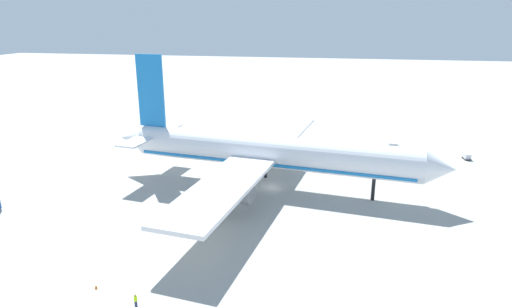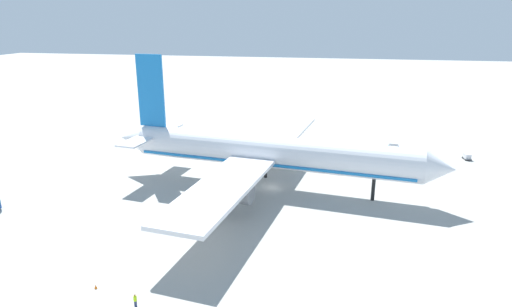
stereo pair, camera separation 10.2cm
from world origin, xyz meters
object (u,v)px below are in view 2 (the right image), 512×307
Objects in this scene: airliner at (265,152)px; baggage_cart_0 at (467,156)px; baggage_cart_1 at (393,145)px; traffic_cone_2 at (96,287)px; ground_worker_0 at (135,301)px.

airliner is 53.13m from baggage_cart_0.
airliner is 20.64× the size of baggage_cart_1.
baggage_cart_1 is at bearing 59.49° from traffic_cone_2.
airliner reaches higher than baggage_cart_0.
baggage_cart_0 is (44.97, 27.50, -6.65)m from airliner.
ground_worker_0 is at bearing -115.75° from baggage_cart_1.
baggage_cart_0 is 0.88× the size of baggage_cart_1.
baggage_cart_0 is 5.51× the size of traffic_cone_2.
ground_worker_0 reaches higher than baggage_cart_1.
airliner is at bearing -148.56° from baggage_cart_0.
ground_worker_0 reaches higher than traffic_cone_2.
baggage_cart_1 is (28.43, 34.84, -6.78)m from airliner.
baggage_cart_1 is 6.25× the size of traffic_cone_2.
traffic_cone_2 is at bearing -120.51° from baggage_cart_1.
airliner reaches higher than ground_worker_0.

